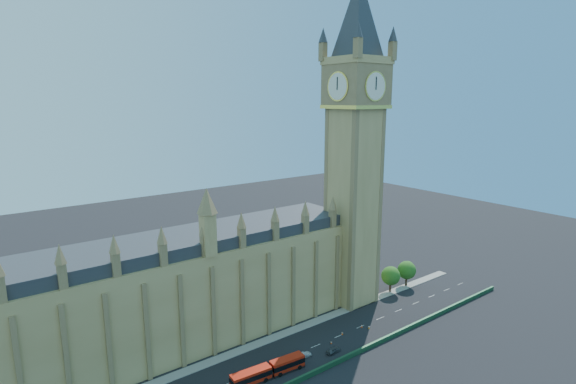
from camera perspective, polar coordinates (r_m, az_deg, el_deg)
ground at (r=112.69m, az=-1.43°, el=-20.83°), size 400.00×400.00×0.00m
palace_westminster at (r=113.80m, az=-18.88°, el=-13.22°), size 120.00×20.00×28.00m
elizabeth_tower at (r=130.67m, az=8.54°, el=8.92°), size 20.59×20.59×105.00m
bridge_parapet at (r=106.38m, az=1.64°, el=-22.63°), size 160.00×0.60×1.20m
kerb_north at (r=119.36m, az=-4.25°, el=-18.80°), size 160.00×3.00×0.16m
tree_east_near at (r=149.05m, az=12.95°, el=-10.25°), size 6.00×6.00×8.50m
tree_east_far at (r=154.92m, az=14.88°, el=-9.49°), size 6.00×6.00×8.50m
red_bus at (r=107.14m, az=-2.50°, el=-21.72°), size 18.10×4.19×3.05m
car_grey at (r=116.37m, az=5.78°, el=-19.36°), size 3.98×1.77×1.33m
car_silver at (r=111.00m, az=0.56°, el=-20.92°), size 4.64×1.76×1.51m
car_white at (r=114.27m, az=1.97°, el=-19.96°), size 4.43×2.02×1.26m
cone_a at (r=124.27m, az=6.91°, el=-17.38°), size 0.56×0.56×0.77m
cone_b at (r=128.12m, az=10.24°, el=-16.54°), size 0.54×0.54×0.78m
cone_c at (r=128.31m, az=9.35°, el=-16.46°), size 0.62×0.62×0.78m
cone_d at (r=120.07m, az=5.51°, el=-18.50°), size 0.46×0.46×0.64m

